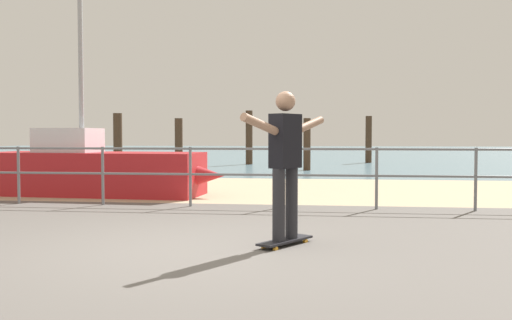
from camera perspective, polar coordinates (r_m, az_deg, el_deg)
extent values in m
cube|color=#605B56|center=(5.19, -10.14, -11.39)|extent=(24.00, 10.00, 0.04)
cube|color=tan|center=(12.96, 0.39, -3.01)|extent=(24.00, 6.00, 0.04)
cube|color=slate|center=(40.86, 4.96, 0.74)|extent=(72.00, 50.00, 0.04)
cylinder|color=slate|center=(10.92, -23.07, -1.48)|extent=(0.05, 0.05, 1.05)
cylinder|color=slate|center=(10.21, -15.37, -1.63)|extent=(0.05, 0.05, 1.05)
cylinder|color=slate|center=(9.72, -6.72, -1.76)|extent=(0.05, 0.05, 1.05)
cylinder|color=slate|center=(9.47, 2.63, -1.86)|extent=(0.05, 0.05, 1.05)
cylinder|color=slate|center=(9.48, 12.21, -1.91)|extent=(0.05, 0.05, 1.05)
cylinder|color=slate|center=(9.75, 21.51, -1.90)|extent=(0.05, 0.05, 1.05)
cylinder|color=slate|center=(9.70, -6.73, 1.16)|extent=(12.66, 0.04, 0.04)
cylinder|color=slate|center=(9.72, -6.72, -1.45)|extent=(12.66, 0.04, 0.04)
cube|color=#B21E23|center=(12.03, -16.05, -1.39)|extent=(4.47, 1.65, 0.90)
cone|color=#B21E23|center=(11.23, -5.93, -1.57)|extent=(1.14, 0.83, 0.77)
cylinder|color=#9EA0A5|center=(12.30, -17.49, 11.56)|extent=(0.10, 0.10, 4.61)
cube|color=silver|center=(12.28, -18.60, 1.93)|extent=(1.25, 0.97, 0.50)
cube|color=black|center=(6.31, 3.00, -8.21)|extent=(0.60, 0.78, 0.02)
cylinder|color=orange|center=(6.58, 3.90, -8.13)|extent=(0.06, 0.07, 0.06)
cylinder|color=orange|center=(6.49, 5.06, -8.28)|extent=(0.06, 0.07, 0.06)
cylinder|color=orange|center=(6.14, 0.81, -8.89)|extent=(0.06, 0.07, 0.06)
cylinder|color=orange|center=(6.05, 2.01, -9.08)|extent=(0.06, 0.07, 0.06)
cylinder|color=#26262B|center=(6.34, 3.65, -4.39)|extent=(0.14, 0.14, 0.80)
cylinder|color=#26262B|center=(6.15, 2.33, -4.60)|extent=(0.14, 0.14, 0.80)
cube|color=black|center=(6.20, 3.02, 1.95)|extent=(0.36, 0.41, 0.60)
sphere|color=#9E755B|center=(6.21, 3.03, 6.01)|extent=(0.22, 0.22, 0.22)
cylinder|color=#9E755B|center=(6.56, 5.35, 3.53)|extent=(0.37, 0.52, 0.23)
cylinder|color=#9E755B|center=(5.85, 0.41, 3.67)|extent=(0.37, 0.52, 0.23)
cylinder|color=#422D1E|center=(23.49, -13.93, 2.02)|extent=(0.36, 0.36, 2.16)
cylinder|color=#422D1E|center=(22.56, -7.89, 1.78)|extent=(0.32, 0.32, 1.94)
cylinder|color=#422D1E|center=(23.87, -0.71, 2.29)|extent=(0.29, 0.29, 2.32)
cylinder|color=#422D1E|center=(19.83, 5.23, 1.58)|extent=(0.25, 0.25, 1.86)
cylinder|color=#422D1E|center=(25.79, 11.42, 2.05)|extent=(0.28, 0.28, 2.14)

